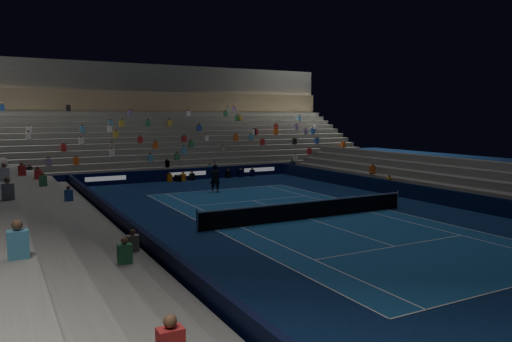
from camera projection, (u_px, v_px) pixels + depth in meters
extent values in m
plane|color=#0C2048|center=(309.00, 219.00, 26.17)|extent=(90.00, 90.00, 0.00)
cube|color=#184D85|center=(309.00, 219.00, 26.17)|extent=(10.97, 23.77, 0.01)
cube|color=black|center=(188.00, 174.00, 42.31)|extent=(44.00, 0.25, 1.00)
cube|color=#081233|center=(436.00, 196.00, 30.67)|extent=(0.25, 37.00, 1.00)
cube|color=black|center=(127.00, 229.00, 21.55)|extent=(0.25, 37.00, 1.00)
cube|color=slate|center=(184.00, 176.00, 43.21)|extent=(44.00, 1.00, 0.50)
cube|color=slate|center=(180.00, 172.00, 44.06)|extent=(44.00, 1.00, 1.00)
cube|color=slate|center=(177.00, 168.00, 44.91)|extent=(44.00, 1.00, 1.50)
cube|color=slate|center=(173.00, 164.00, 45.76)|extent=(44.00, 1.00, 2.00)
cube|color=slate|center=(170.00, 161.00, 46.60)|extent=(44.00, 1.00, 2.50)
cube|color=slate|center=(166.00, 158.00, 47.45)|extent=(44.00, 1.00, 3.00)
cube|color=slate|center=(163.00, 154.00, 48.30)|extent=(44.00, 1.00, 3.50)
cube|color=slate|center=(160.00, 151.00, 49.15)|extent=(44.00, 1.00, 4.00)
cube|color=slate|center=(157.00, 148.00, 50.00)|extent=(44.00, 1.00, 4.50)
cube|color=slate|center=(154.00, 145.00, 50.84)|extent=(44.00, 1.00, 5.00)
cube|color=slate|center=(151.00, 142.00, 51.69)|extent=(44.00, 1.00, 5.50)
cube|color=slate|center=(149.00, 140.00, 52.54)|extent=(44.00, 1.00, 6.00)
cube|color=#867253|center=(145.00, 102.00, 53.05)|extent=(44.00, 0.60, 2.20)
cube|color=#494946|center=(141.00, 78.00, 53.98)|extent=(44.00, 2.40, 3.00)
cube|color=slate|center=(445.00, 199.00, 31.08)|extent=(1.00, 37.00, 0.50)
cube|color=slate|center=(456.00, 194.00, 31.52)|extent=(1.00, 37.00, 1.00)
cube|color=slate|center=(467.00, 189.00, 31.96)|extent=(1.00, 37.00, 1.50)
cube|color=slate|center=(477.00, 184.00, 32.40)|extent=(1.00, 37.00, 2.00)
cube|color=slate|center=(487.00, 179.00, 32.84)|extent=(1.00, 37.00, 2.50)
cube|color=slate|center=(109.00, 237.00, 21.20)|extent=(1.00, 37.00, 0.50)
cube|color=slate|center=(85.00, 234.00, 20.70)|extent=(1.00, 37.00, 1.00)
cube|color=slate|center=(59.00, 231.00, 20.21)|extent=(1.00, 37.00, 1.50)
cube|color=slate|center=(33.00, 227.00, 19.71)|extent=(1.00, 37.00, 2.00)
cube|color=slate|center=(5.00, 224.00, 19.21)|extent=(1.00, 37.00, 2.50)
cylinder|color=#B2B2B7|center=(197.00, 221.00, 23.10)|extent=(0.10, 0.10, 1.10)
cylinder|color=#B2B2B7|center=(398.00, 199.00, 29.11)|extent=(0.10, 0.10, 1.10)
cube|color=black|center=(309.00, 211.00, 26.12)|extent=(12.80, 0.03, 0.90)
cube|color=white|center=(309.00, 202.00, 26.06)|extent=(12.80, 0.04, 0.08)
imported|color=black|center=(215.00, 178.00, 35.12)|extent=(0.86, 0.68, 2.07)
cube|color=black|center=(178.00, 178.00, 41.28)|extent=(0.54, 0.60, 0.55)
cylinder|color=black|center=(180.00, 177.00, 40.89)|extent=(0.26, 0.38, 0.16)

